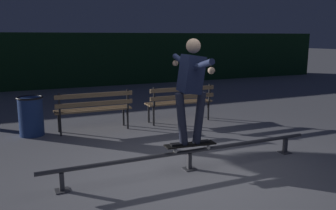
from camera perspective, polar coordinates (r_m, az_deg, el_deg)
name	(u,v)px	position (r m, az deg, el deg)	size (l,w,h in m)	color
ground_plane	(190,170)	(5.38, 3.69, -10.53)	(90.00, 90.00, 0.00)	gray
hedge_backdrop	(74,60)	(14.74, -15.05, 7.16)	(24.00, 1.20, 2.13)	#193D1E
grind_rail	(189,154)	(5.33, 3.50, -7.95)	(4.39, 0.18, 0.31)	#47474C
skateboard	(190,145)	(5.29, 3.63, -6.49)	(0.79, 0.27, 0.09)	black
skateboarder	(191,83)	(5.09, 3.79, 3.62)	(0.63, 1.40, 1.56)	black
park_bench_leftmost	(94,107)	(7.50, -11.98, -0.25)	(1.61, 0.44, 0.88)	black
park_bench_left_center	(180,100)	(8.15, 2.04, 0.89)	(1.61, 0.44, 0.88)	black
trash_can	(31,116)	(7.59, -21.42, -1.61)	(0.52, 0.52, 0.80)	navy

